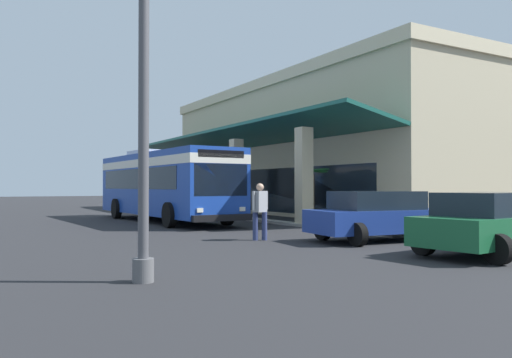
{
  "coord_description": "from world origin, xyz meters",
  "views": [
    {
      "loc": [
        28.68,
        -8.21,
        1.61
      ],
      "look_at": [
        10.06,
        2.38,
        1.92
      ],
      "focal_mm": 35.91,
      "sensor_mm": 36.0,
      "label": 1
    }
  ],
  "objects_px": {
    "transit_bus": "(164,181)",
    "potted_palm": "(313,207)",
    "lot_light_pole": "(144,36)",
    "parked_sedan_green": "(493,223)",
    "pedestrian": "(260,208)",
    "parked_sedan_blue": "(381,215)"
  },
  "relations": [
    {
      "from": "transit_bus",
      "to": "parked_sedan_blue",
      "type": "xyz_separation_m",
      "value": [
        11.34,
        2.7,
        -1.1
      ]
    },
    {
      "from": "transit_bus",
      "to": "parked_sedan_green",
      "type": "relative_size",
      "value": 2.47
    },
    {
      "from": "transit_bus",
      "to": "pedestrian",
      "type": "height_order",
      "value": "transit_bus"
    },
    {
      "from": "parked_sedan_green",
      "to": "potted_palm",
      "type": "distance_m",
      "value": 11.02
    },
    {
      "from": "transit_bus",
      "to": "potted_palm",
      "type": "relative_size",
      "value": 4.68
    },
    {
      "from": "lot_light_pole",
      "to": "transit_bus",
      "type": "bearing_deg",
      "value": 159.3
    },
    {
      "from": "parked_sedan_green",
      "to": "pedestrian",
      "type": "height_order",
      "value": "pedestrian"
    },
    {
      "from": "pedestrian",
      "to": "lot_light_pole",
      "type": "distance_m",
      "value": 7.7
    },
    {
      "from": "transit_bus",
      "to": "potted_palm",
      "type": "height_order",
      "value": "transit_bus"
    },
    {
      "from": "parked_sedan_green",
      "to": "lot_light_pole",
      "type": "relative_size",
      "value": 0.59
    },
    {
      "from": "potted_palm",
      "to": "lot_light_pole",
      "type": "bearing_deg",
      "value": -47.06
    },
    {
      "from": "parked_sedan_blue",
      "to": "lot_light_pole",
      "type": "relative_size",
      "value": 0.59
    },
    {
      "from": "transit_bus",
      "to": "lot_light_pole",
      "type": "distance_m",
      "value": 15.39
    },
    {
      "from": "parked_sedan_green",
      "to": "lot_light_pole",
      "type": "bearing_deg",
      "value": -94.86
    },
    {
      "from": "parked_sedan_blue",
      "to": "potted_palm",
      "type": "bearing_deg",
      "value": 159.27
    },
    {
      "from": "transit_bus",
      "to": "lot_light_pole",
      "type": "relative_size",
      "value": 1.46
    },
    {
      "from": "parked_sedan_green",
      "to": "pedestrian",
      "type": "xyz_separation_m",
      "value": [
        -5.53,
        -3.16,
        0.21
      ]
    },
    {
      "from": "parked_sedan_green",
      "to": "parked_sedan_blue",
      "type": "relative_size",
      "value": 1.0
    },
    {
      "from": "parked_sedan_green",
      "to": "transit_bus",
      "type": "bearing_deg",
      "value": -169.19
    },
    {
      "from": "parked_sedan_green",
      "to": "lot_light_pole",
      "type": "height_order",
      "value": "lot_light_pole"
    },
    {
      "from": "parked_sedan_blue",
      "to": "potted_palm",
      "type": "height_order",
      "value": "potted_palm"
    },
    {
      "from": "parked_sedan_blue",
      "to": "pedestrian",
      "type": "distance_m",
      "value": 3.58
    }
  ]
}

